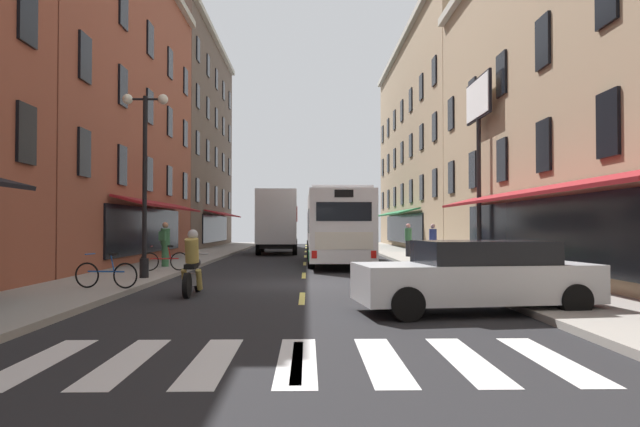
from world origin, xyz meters
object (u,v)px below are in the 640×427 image
at_px(transit_bus, 336,226).
at_px(box_truck, 278,222).
at_px(billboard_sign, 479,120).
at_px(pedestrian_near, 165,243).
at_px(street_lamp_twin, 145,176).
at_px(sedan_near, 284,238).
at_px(motorcycle_rider, 193,267).
at_px(bicycle_mid, 165,261).
at_px(sedan_mid, 477,276).
at_px(pedestrian_far, 408,239).
at_px(pedestrian_mid, 433,241).
at_px(bicycle_near, 106,274).

relative_size(transit_bus, box_truck, 1.66).
relative_size(billboard_sign, pedestrian_near, 4.31).
bearing_deg(street_lamp_twin, sedan_near, 83.93).
distance_m(motorcycle_rider, pedestrian_near, 8.91).
bearing_deg(bicycle_mid, box_truck, 78.13).
relative_size(sedan_mid, street_lamp_twin, 0.86).
height_order(transit_bus, sedan_mid, transit_bus).
xyz_separation_m(box_truck, pedestrian_far, (7.23, -5.91, -0.97)).
xyz_separation_m(box_truck, sedan_near, (-0.06, 11.03, -1.27)).
distance_m(sedan_mid, street_lamp_twin, 11.02).
bearing_deg(billboard_sign, sedan_mid, -106.82).
relative_size(transit_bus, sedan_mid, 2.29).
xyz_separation_m(transit_bus, pedestrian_far, (4.03, 3.64, -0.69)).
xyz_separation_m(sedan_mid, pedestrian_mid, (2.59, 16.04, 0.29)).
height_order(motorcycle_rider, bicycle_near, motorcycle_rider).
height_order(bicycle_near, pedestrian_mid, pedestrian_mid).
bearing_deg(pedestrian_far, transit_bus, -34.38).
relative_size(bicycle_near, street_lamp_twin, 0.30).
xyz_separation_m(box_truck, pedestrian_near, (-3.78, -13.36, -0.93)).
bearing_deg(billboard_sign, pedestrian_mid, 101.66).
distance_m(box_truck, motorcycle_rider, 21.89).
distance_m(bicycle_mid, pedestrian_near, 2.29).
bearing_deg(motorcycle_rider, pedestrian_mid, 55.43).
height_order(billboard_sign, sedan_mid, billboard_sign).
bearing_deg(pedestrian_far, box_truck, -115.73).
distance_m(transit_bus, pedestrian_mid, 4.79).
bearing_deg(transit_bus, bicycle_mid, -137.28).
distance_m(sedan_near, street_lamp_twin, 29.70).
relative_size(pedestrian_near, street_lamp_twin, 0.31).
height_order(box_truck, motorcycle_rider, box_truck).
distance_m(billboard_sign, pedestrian_near, 13.53).
xyz_separation_m(bicycle_mid, pedestrian_far, (10.49, 9.61, 0.54)).
relative_size(box_truck, sedan_near, 1.61).
relative_size(transit_bus, pedestrian_mid, 6.55).
xyz_separation_m(billboard_sign, motorcycle_rider, (-9.82, -8.49, -5.32)).
xyz_separation_m(box_truck, motorcycle_rider, (-1.01, -21.82, -1.30)).
distance_m(box_truck, bicycle_mid, 15.93).
bearing_deg(pedestrian_near, bicycle_mid, -64.07).
bearing_deg(pedestrian_mid, bicycle_mid, -7.42).
bearing_deg(pedestrian_far, sedan_mid, 7.75).
xyz_separation_m(bicycle_near, pedestrian_mid, (11.21, 12.55, 0.52)).
bearing_deg(bicycle_near, pedestrian_mid, 48.24).
bearing_deg(box_truck, billboard_sign, -56.54).
xyz_separation_m(sedan_mid, pedestrian_far, (1.93, 19.03, 0.30)).
height_order(box_truck, pedestrian_near, box_truck).
bearing_deg(pedestrian_far, street_lamp_twin, -26.31).
bearing_deg(sedan_mid, bicycle_near, 157.92).
height_order(billboard_sign, bicycle_near, billboard_sign).
distance_m(transit_bus, pedestrian_near, 7.98).
bearing_deg(sedan_mid, pedestrian_far, 84.22).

